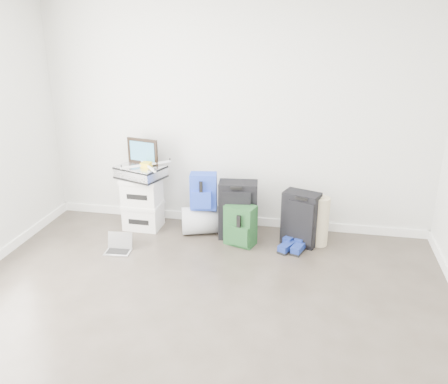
% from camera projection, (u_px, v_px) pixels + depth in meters
% --- Properties ---
extents(ground, '(5.00, 5.00, 0.00)m').
position_uv_depth(ground, '(177.00, 359.00, 3.50)').
color(ground, '#342D26').
rests_on(ground, ground).
extents(room_envelope, '(4.52, 5.02, 2.71)m').
position_uv_depth(room_envelope, '(168.00, 129.00, 2.92)').
color(room_envelope, silver).
rests_on(room_envelope, ground).
extents(boxes_stack, '(0.44, 0.36, 0.62)m').
position_uv_depth(boxes_stack, '(143.00, 203.00, 5.58)').
color(boxes_stack, silver).
rests_on(boxes_stack, ground).
extents(briefcase, '(0.60, 0.52, 0.15)m').
position_uv_depth(briefcase, '(141.00, 172.00, 5.45)').
color(briefcase, '#B2B2B7').
rests_on(briefcase, boxes_stack).
extents(painting, '(0.39, 0.12, 0.30)m').
position_uv_depth(painting, '(143.00, 151.00, 5.46)').
color(painting, black).
rests_on(painting, briefcase).
extents(drone, '(0.48, 0.48, 0.05)m').
position_uv_depth(drone, '(146.00, 165.00, 5.38)').
color(drone, yellow).
rests_on(drone, briefcase).
extents(duffel_bag, '(0.59, 0.46, 0.32)m').
position_uv_depth(duffel_bag, '(204.00, 220.00, 5.49)').
color(duffel_bag, gray).
rests_on(duffel_bag, ground).
extents(blue_backpack, '(0.32, 0.25, 0.41)m').
position_uv_depth(blue_backpack, '(203.00, 192.00, 5.33)').
color(blue_backpack, '#1844A2').
rests_on(blue_backpack, duffel_bag).
extents(large_suitcase, '(0.45, 0.32, 0.66)m').
position_uv_depth(large_suitcase, '(238.00, 210.00, 5.32)').
color(large_suitcase, black).
rests_on(large_suitcase, ground).
extents(green_backpack, '(0.37, 0.32, 0.46)m').
position_uv_depth(green_backpack, '(240.00, 226.00, 5.18)').
color(green_backpack, '#13361B').
rests_on(green_backpack, ground).
extents(carry_on, '(0.43, 0.36, 0.60)m').
position_uv_depth(carry_on, '(301.00, 219.00, 5.17)').
color(carry_on, black).
rests_on(carry_on, ground).
extents(shoes, '(0.32, 0.29, 0.09)m').
position_uv_depth(shoes, '(293.00, 247.00, 5.09)').
color(shoes, black).
rests_on(shoes, ground).
extents(rolled_rug, '(0.18, 0.18, 0.55)m').
position_uv_depth(rolled_rug, '(320.00, 221.00, 5.16)').
color(rolled_rug, tan).
rests_on(rolled_rug, ground).
extents(laptop, '(0.28, 0.21, 0.19)m').
position_uv_depth(laptop, '(119.00, 247.00, 5.09)').
color(laptop, '#B4B4B8').
rests_on(laptop, ground).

